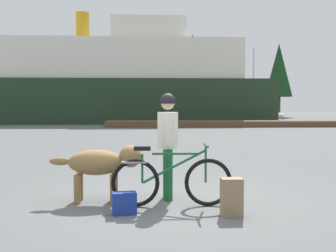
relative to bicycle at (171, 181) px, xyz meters
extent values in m
plane|color=#595B5B|center=(0.00, 0.29, -0.38)|extent=(160.00, 160.00, 0.00)
torus|color=black|center=(0.54, 0.00, -0.03)|extent=(0.70, 0.06, 0.70)
torus|color=black|center=(-0.51, 0.00, -0.03)|extent=(0.70, 0.06, 0.70)
cube|color=#19592D|center=(0.07, 0.00, 0.39)|extent=(0.68, 0.03, 0.03)
cube|color=#19592D|center=(0.05, 0.00, 0.20)|extent=(0.91, 0.03, 0.49)
cylinder|color=#19592D|center=(-0.41, 0.00, 0.18)|extent=(0.03, 0.03, 0.42)
cylinder|color=#19592D|center=(0.50, 0.00, 0.23)|extent=(0.03, 0.03, 0.52)
cube|color=black|center=(-0.41, 0.00, 0.47)|extent=(0.24, 0.10, 0.06)
cylinder|color=#19592D|center=(0.50, 0.00, 0.51)|extent=(0.03, 0.44, 0.03)
cube|color=slate|center=(-0.53, 0.00, 0.27)|extent=(0.36, 0.14, 0.02)
cylinder|color=#19592D|center=(-0.02, 0.60, 0.02)|extent=(0.14, 0.14, 0.79)
cylinder|color=#19592D|center=(-0.02, 0.38, 0.02)|extent=(0.14, 0.14, 0.79)
cylinder|color=silver|center=(-0.02, 0.49, 0.70)|extent=(0.32, 0.32, 0.56)
cylinder|color=silver|center=(-0.02, 0.71, 0.73)|extent=(0.09, 0.09, 0.50)
cylinder|color=silver|center=(-0.02, 0.27, 0.73)|extent=(0.09, 0.09, 0.50)
sphere|color=tan|center=(-0.02, 0.49, 1.13)|extent=(0.22, 0.22, 0.22)
sphere|color=black|center=(-0.02, 0.49, 1.16)|extent=(0.23, 0.23, 0.23)
ellipsoid|color=olive|center=(-1.12, 0.35, 0.22)|extent=(0.83, 0.45, 0.38)
sphere|color=olive|center=(-0.60, 0.35, 0.31)|extent=(0.34, 0.34, 0.34)
ellipsoid|color=olive|center=(-1.65, 0.35, 0.24)|extent=(0.32, 0.12, 0.12)
cylinder|color=olive|center=(-0.85, 0.47, -0.16)|extent=(0.10, 0.10, 0.43)
cylinder|color=olive|center=(-0.85, 0.22, -0.16)|extent=(0.10, 0.10, 0.43)
cylinder|color=olive|center=(-1.38, 0.47, -0.16)|extent=(0.10, 0.10, 0.43)
cylinder|color=olive|center=(-1.38, 0.22, -0.16)|extent=(0.10, 0.10, 0.43)
cube|color=#8C7251|center=(0.77, -0.54, -0.13)|extent=(0.28, 0.20, 0.50)
cube|color=navy|center=(-0.65, -0.39, -0.23)|extent=(0.34, 0.23, 0.30)
cube|color=brown|center=(5.44, 21.92, -0.18)|extent=(17.05, 2.49, 0.40)
cube|color=#1E331E|center=(-2.69, 28.86, 1.37)|extent=(24.79, 7.41, 3.49)
cube|color=silver|center=(-2.69, 28.86, 4.72)|extent=(19.83, 6.23, 3.20)
cube|color=silver|center=(-0.21, 28.86, 7.22)|extent=(5.95, 4.45, 1.80)
cylinder|color=#BF8C19|center=(-5.66, 28.86, 7.52)|extent=(1.10, 1.10, 2.40)
ellipsoid|color=silver|center=(9.98, 33.77, 0.07)|extent=(6.32, 1.77, 0.90)
cylinder|color=#B2B2B7|center=(9.98, 33.77, 3.55)|extent=(0.14, 0.14, 6.05)
cylinder|color=#B2B2B7|center=(9.03, 33.77, 1.72)|extent=(2.84, 0.10, 0.10)
cylinder|color=#4C331E|center=(4.88, 41.24, 0.73)|extent=(0.47, 0.47, 2.23)
cone|color=#1E4C28|center=(4.88, 41.24, 5.54)|extent=(3.43, 3.43, 7.39)
cylinder|color=#4C331E|center=(15.57, 43.39, 0.86)|extent=(0.50, 0.50, 2.48)
cone|color=#143819|center=(15.57, 43.39, 5.31)|extent=(3.27, 3.27, 6.42)
camera|label=1|loc=(-0.34, -5.89, 1.09)|focal=44.09mm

